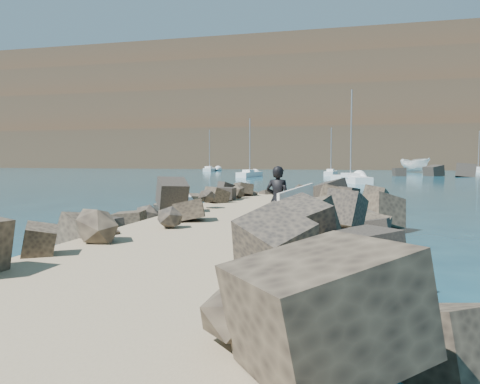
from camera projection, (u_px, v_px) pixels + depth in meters
The scene contains 14 objects.
ground at pixel (248, 240), 13.76m from camera, with size 800.00×800.00×0.00m, color #0F384C.
jetty at pixel (230, 242), 11.81m from camera, with size 6.00×26.00×0.60m, color #8C7759.
riprap_left at pixel (135, 227), 12.99m from camera, with size 2.60×22.00×1.00m, color black.
riprap_right at pixel (348, 236), 11.56m from camera, with size 2.60×22.00×1.00m, color black.
headland at pixel (380, 120), 164.83m from camera, with size 360.00×140.00×32.00m, color #2D4919.
surfboard_resting at pixel (178, 196), 17.01m from camera, with size 0.63×2.50×0.08m, color white.
boat_imported at pixel (415, 165), 82.63m from camera, with size 2.52×6.69×2.58m, color white.
surfer_with_board at pixel (280, 200), 11.23m from camera, with size 1.09×1.96×1.63m.
sailboat_d at pixel (478, 170), 84.16m from camera, with size 3.34×6.27×7.54m.
sailboat_e at pixel (209, 169), 89.83m from camera, with size 2.48×6.85×8.12m.
sailboat_b at pixel (331, 173), 66.06m from camera, with size 1.61×5.69×6.93m.
sailboat_c at pixel (350, 179), 47.47m from camera, with size 4.35×8.07×9.49m.
sailboat_a at pixel (250, 174), 62.13m from camera, with size 2.27×6.61×7.87m.
headland_buildings at pixel (404, 63), 154.33m from camera, with size 137.50×30.50×5.00m.
Camera 1 is at (3.12, -13.27, 2.40)m, focal length 35.00 mm.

